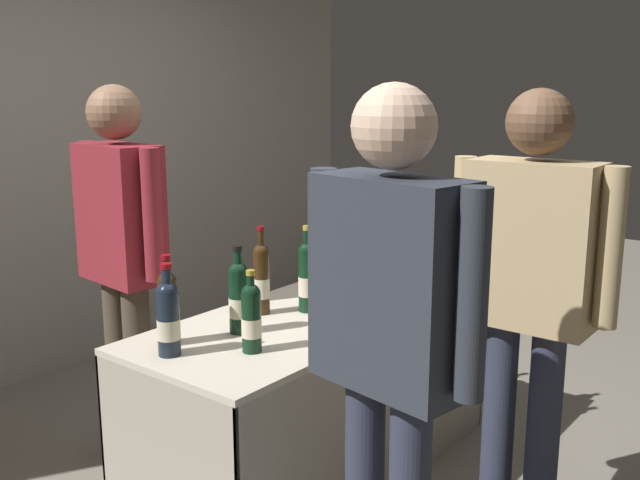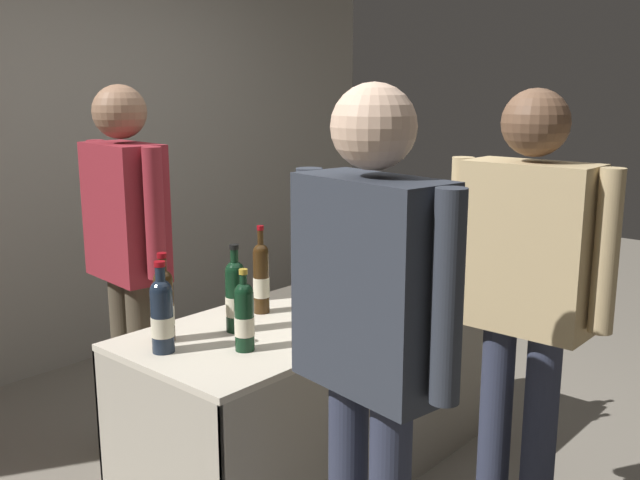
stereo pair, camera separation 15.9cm
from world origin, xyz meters
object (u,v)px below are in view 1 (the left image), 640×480
Objects in this scene: display_bottle_0 at (426,265)px; wine_glass_near_vendor at (390,253)px; tasting_table at (320,362)px; featured_wine_bottle at (387,263)px; vendor_presenter at (122,242)px; wine_glass_mid at (346,266)px; taster_foreground_right at (530,278)px; flower_vase at (364,278)px.

wine_glass_near_vendor is at bearing 54.91° from display_bottle_0.
featured_wine_bottle is (0.42, -0.06, 0.36)m from tasting_table.
featured_wine_bottle is 0.93× the size of display_bottle_0.
display_bottle_0 reaches higher than tasting_table.
vendor_presenter is at bearing 117.96° from tasting_table.
wine_glass_mid is 0.07× the size of taster_foreground_right.
tasting_table is at bearing 7.71° from taster_foreground_right.
display_bottle_0 is 0.81× the size of flower_vase.
flower_vase is 0.76m from taster_foreground_right.
wine_glass_mid is (-0.09, 0.38, -0.05)m from display_bottle_0.
wine_glass_near_vendor is 0.31× the size of flower_vase.
display_bottle_0 is 0.43m from wine_glass_near_vendor.
flower_vase is at bearing -130.75° from wine_glass_mid.
taster_foreground_right reaches higher than wine_glass_near_vendor.
flower_vase reaches higher than featured_wine_bottle.
wine_glass_mid reaches higher than tasting_table.
taster_foreground_right is at bearing -119.86° from display_bottle_0.
featured_wine_bottle is 2.47× the size of wine_glass_near_vendor.
wine_glass_near_vendor is 0.07× the size of taster_foreground_right.
flower_vase is at bearing -4.58° from taster_foreground_right.
wine_glass_mid is at bearing 58.60° from vendor_presenter.
featured_wine_bottle is at bearing 111.65° from display_bottle_0.
taster_foreground_right reaches higher than display_bottle_0.
display_bottle_0 is at bearing -24.95° from tasting_table.
taster_foreground_right is (-0.60, -0.98, 0.16)m from wine_glass_near_vendor.
wine_glass_mid is at bearing 95.90° from featured_wine_bottle.
display_bottle_0 reaches higher than wine_glass_mid.
vendor_presenter is (-0.81, 0.62, 0.17)m from wine_glass_mid.
flower_vase reaches higher than wine_glass_mid.
vendor_presenter is 1.71m from taster_foreground_right.
wine_glass_mid is 1.03m from vendor_presenter.
tasting_table is 1.03× the size of taster_foreground_right.
featured_wine_bottle is 0.22m from wine_glass_mid.
wine_glass_mid is at bearing 175.09° from wine_glass_near_vendor.
wine_glass_near_vendor is (0.25, 0.35, -0.04)m from display_bottle_0.
taster_foreground_right is (-0.27, -1.00, 0.17)m from wine_glass_mid.
wine_glass_mid is 0.30× the size of flower_vase.
tasting_table is 0.99m from taster_foreground_right.
vendor_presenter reaches higher than flower_vase.
featured_wine_bottle is 0.25m from flower_vase.
display_bottle_0 reaches higher than wine_glass_near_vendor.
wine_glass_mid is 0.07× the size of vendor_presenter.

